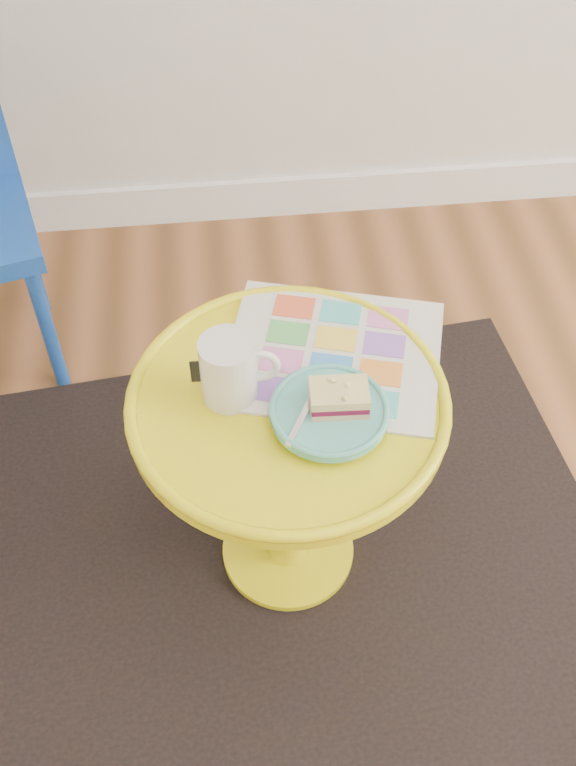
{
  "coord_description": "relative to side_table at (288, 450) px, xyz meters",
  "views": [
    {
      "loc": [
        -0.84,
        0.01,
        1.56
      ],
      "look_at": [
        -0.74,
        0.88,
        0.54
      ],
      "focal_mm": 40.0,
      "sensor_mm": 36.0,
      "label": 1
    }
  ],
  "objects": [
    {
      "name": "fork",
      "position": [
        0.02,
        -0.05,
        0.17
      ],
      "size": [
        0.08,
        0.13,
        0.0
      ],
      "rotation": [
        0.0,
        0.0,
        -0.5
      ],
      "color": "silver",
      "rests_on": "plate"
    },
    {
      "name": "cake_slice",
      "position": [
        0.07,
        -0.04,
        0.19
      ],
      "size": [
        0.09,
        0.07,
        0.04
      ],
      "rotation": [
        0.0,
        0.0,
        -0.05
      ],
      "color": "#D3BC8C",
      "rests_on": "plate"
    },
    {
      "name": "plate",
      "position": [
        0.06,
        -0.05,
        0.16
      ],
      "size": [
        0.19,
        0.19,
        0.02
      ],
      "color": "#53B1A5",
      "rests_on": "newspaper"
    },
    {
      "name": "rug",
      "position": [
        0.0,
        0.0,
        -0.35
      ],
      "size": [
        1.41,
        1.23,
        0.01
      ],
      "primitive_type": "cube",
      "rotation": [
        0.0,
        0.0,
        0.1
      ],
      "color": "black",
      "rests_on": "ground"
    },
    {
      "name": "room_walls",
      "position": [
        -0.25,
        0.11,
        -0.3
      ],
      "size": [
        4.0,
        4.0,
        4.0
      ],
      "color": "silver",
      "rests_on": "ground"
    },
    {
      "name": "side_table",
      "position": [
        0.0,
        0.0,
        0.0
      ],
      "size": [
        0.52,
        0.52,
        0.5
      ],
      "color": "yellow",
      "rests_on": "ground"
    },
    {
      "name": "newspaper",
      "position": [
        0.09,
        0.09,
        0.14
      ],
      "size": [
        0.42,
        0.39,
        0.01
      ],
      "primitive_type": "cube",
      "rotation": [
        0.0,
        0.0,
        -0.28
      ],
      "color": "silver",
      "rests_on": "side_table"
    },
    {
      "name": "mug",
      "position": [
        -0.09,
        0.02,
        0.2
      ],
      "size": [
        0.13,
        0.09,
        0.12
      ],
      "rotation": [
        0.0,
        0.0,
        -0.05
      ],
      "color": "silver",
      "rests_on": "side_table"
    }
  ]
}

